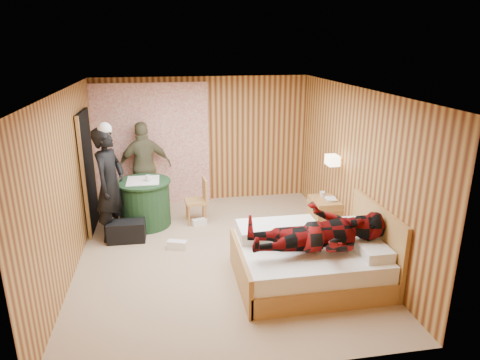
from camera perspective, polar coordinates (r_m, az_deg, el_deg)
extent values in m
cube|color=tan|center=(6.70, -2.74, -9.90)|extent=(4.20, 5.00, 0.01)
cube|color=white|center=(5.96, -3.11, 11.88)|extent=(4.20, 5.00, 0.01)
cube|color=tan|center=(8.62, -4.94, 5.30)|extent=(4.20, 0.02, 2.50)
cube|color=tan|center=(6.34, -22.12, -0.66)|extent=(0.02, 5.00, 2.50)
cube|color=tan|center=(6.78, 15.00, 1.24)|extent=(0.02, 5.00, 2.50)
cube|color=white|center=(8.54, -11.60, 4.54)|extent=(2.20, 0.08, 2.40)
cube|color=black|center=(7.71, -19.59, 1.05)|extent=(0.06, 0.90, 2.05)
cylinder|color=gold|center=(7.12, 12.82, 2.62)|extent=(0.18, 0.04, 0.04)
cube|color=beige|center=(7.09, 12.23, 2.60)|extent=(0.18, 0.24, 0.16)
cube|color=tan|center=(6.04, 9.05, -11.95)|extent=(1.88, 1.50, 0.28)
cube|color=white|center=(5.92, 9.17, -9.78)|extent=(1.82, 1.44, 0.23)
cube|color=tan|center=(5.77, 0.04, -11.83)|extent=(0.06, 1.50, 0.53)
cube|color=tan|center=(6.22, 17.71, -7.78)|extent=(0.06, 1.50, 1.03)
cube|color=white|center=(5.81, 17.33, -8.91)|extent=(0.36, 0.52, 0.13)
cube|color=white|center=(6.39, 14.50, -6.15)|extent=(0.36, 0.52, 0.13)
cube|color=white|center=(6.10, 5.06, -6.60)|extent=(1.13, 0.56, 0.17)
cube|color=tan|center=(7.50, 11.12, -4.62)|extent=(0.42, 0.58, 0.58)
cube|color=tan|center=(7.43, 11.20, -3.30)|extent=(0.45, 0.61, 0.03)
cylinder|color=#1D3F22|center=(7.75, -12.59, -3.11)|extent=(0.88, 0.88, 0.80)
cylinder|color=#1D3F22|center=(7.61, -12.79, -0.25)|extent=(0.95, 0.95, 0.03)
cube|color=white|center=(7.60, -12.80, -0.07)|extent=(0.63, 0.63, 0.01)
cube|color=tan|center=(8.35, -12.43, -1.19)|extent=(0.45, 0.45, 0.05)
cube|color=tan|center=(8.45, -12.39, 0.83)|extent=(0.42, 0.07, 0.46)
cylinder|color=tan|center=(8.30, -13.63, -3.14)|extent=(0.04, 0.04, 0.43)
cylinder|color=tan|center=(8.57, -11.07, -2.28)|extent=(0.04, 0.04, 0.43)
cube|color=tan|center=(7.72, -5.91, -2.85)|extent=(0.40, 0.40, 0.04)
cube|color=tan|center=(7.67, -4.72, -1.20)|extent=(0.06, 0.37, 0.41)
cylinder|color=tan|center=(7.92, -7.11, -3.98)|extent=(0.04, 0.04, 0.38)
cylinder|color=tan|center=(7.68, -4.58, -4.60)|extent=(0.04, 0.04, 0.38)
cube|color=black|center=(7.29, -14.89, -6.63)|extent=(0.61, 0.33, 0.34)
cube|color=white|center=(7.71, -5.43, -5.58)|extent=(0.28, 0.18, 0.12)
cube|color=white|center=(6.91, -8.38, -8.56)|extent=(0.33, 0.22, 0.14)
imported|color=black|center=(7.20, -16.95, -0.59)|extent=(0.66, 0.80, 1.87)
imported|color=#646242|center=(8.35, -12.59, 1.78)|extent=(1.07, 0.60, 1.72)
imported|color=#68090A|center=(5.53, 10.60, -5.63)|extent=(0.86, 0.67, 1.77)
imported|color=white|center=(7.35, 11.39, -2.59)|extent=(0.17, 0.23, 0.02)
imported|color=white|center=(7.34, 11.40, -2.44)|extent=(0.19, 0.25, 0.02)
imported|color=white|center=(7.49, 10.92, -1.86)|extent=(0.13, 0.13, 0.09)
imported|color=white|center=(7.54, -12.09, 0.25)|extent=(0.15, 0.15, 0.10)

